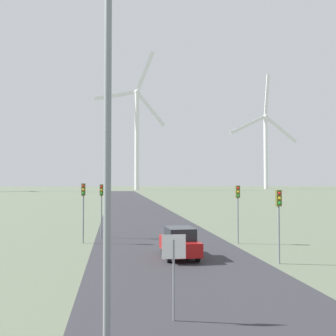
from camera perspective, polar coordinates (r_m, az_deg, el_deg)
name	(u,v)px	position (r m, az deg, el deg)	size (l,w,h in m)	color
road_surface	(141,215)	(52.86, -3.96, -6.84)	(10.00, 240.00, 0.01)	#2D2D33
streetlamp	(108,82)	(9.99, -8.72, 12.17)	(3.09, 0.32, 11.49)	gray
stop_sign_near	(174,260)	(13.37, 0.84, -13.24)	(0.81, 0.07, 2.84)	gray
traffic_light_post_near_left	(83,200)	(29.84, -12.19, -4.50)	(0.28, 0.34, 4.41)	gray
traffic_light_post_near_right	(279,210)	(22.88, 15.78, -5.85)	(0.28, 0.34, 4.10)	gray
traffic_light_post_mid_left	(102,199)	(32.26, -9.63, -4.43)	(0.28, 0.34, 4.31)	gray
traffic_light_post_mid_right	(238,201)	(29.44, 10.10, -4.76)	(0.28, 0.34, 4.26)	gray
car_approaching	(180,243)	(23.95, 1.71, -10.76)	(2.02, 4.19, 1.83)	maroon
wind_turbine_left	(137,129)	(193.42, -4.53, 5.66)	(34.61, 7.36, 68.18)	white
wind_turbine_center	(266,142)	(227.77, 14.00, 3.69)	(42.06, 7.52, 64.82)	white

